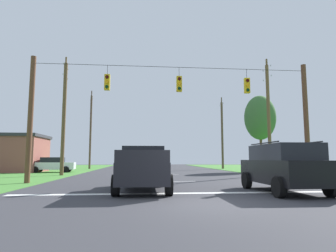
{
  "coord_description": "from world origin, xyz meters",
  "views": [
    {
      "loc": [
        -2.09,
        -8.98,
        1.4
      ],
      "look_at": [
        -0.43,
        8.88,
        3.43
      ],
      "focal_mm": 30.75,
      "sensor_mm": 36.0,
      "label": 1
    }
  ],
  "objects_px": {
    "tree_roadside_right": "(260,118)",
    "utility_pole_mid_right": "(269,116)",
    "utility_pole_far_right": "(222,134)",
    "utility_pole_far_left": "(91,130)",
    "pickup_truck": "(143,168)",
    "overhead_signal_span": "(175,114)",
    "distant_car_crossing_white": "(53,165)",
    "utility_pole_mid_left": "(64,115)",
    "suv_black": "(283,167)"
  },
  "relations": [
    {
      "from": "tree_roadside_right",
      "to": "utility_pole_mid_right",
      "type": "bearing_deg",
      "value": -107.72
    },
    {
      "from": "utility_pole_far_right",
      "to": "utility_pole_far_left",
      "type": "distance_m",
      "value": 17.99
    },
    {
      "from": "pickup_truck",
      "to": "utility_pole_far_right",
      "type": "xyz_separation_m",
      "value": [
        10.99,
        25.59,
        3.79
      ]
    },
    {
      "from": "pickup_truck",
      "to": "overhead_signal_span",
      "type": "bearing_deg",
      "value": 64.63
    },
    {
      "from": "distant_car_crossing_white",
      "to": "utility_pole_far_left",
      "type": "bearing_deg",
      "value": 77.88
    },
    {
      "from": "utility_pole_mid_left",
      "to": "tree_roadside_right",
      "type": "xyz_separation_m",
      "value": [
        19.82,
        6.39,
        0.97
      ]
    },
    {
      "from": "overhead_signal_span",
      "to": "tree_roadside_right",
      "type": "relative_size",
      "value": 2.0
    },
    {
      "from": "utility_pole_mid_right",
      "to": "utility_pole_mid_left",
      "type": "distance_m",
      "value": 17.54
    },
    {
      "from": "pickup_truck",
      "to": "suv_black",
      "type": "relative_size",
      "value": 1.13
    },
    {
      "from": "distant_car_crossing_white",
      "to": "pickup_truck",
      "type": "bearing_deg",
      "value": -62.4
    },
    {
      "from": "overhead_signal_span",
      "to": "suv_black",
      "type": "xyz_separation_m",
      "value": [
        3.9,
        -5.4,
        -2.98
      ]
    },
    {
      "from": "tree_roadside_right",
      "to": "pickup_truck",
      "type": "bearing_deg",
      "value": -126.26
    },
    {
      "from": "utility_pole_mid_right",
      "to": "utility_pole_far_right",
      "type": "relative_size",
      "value": 1.03
    },
    {
      "from": "overhead_signal_span",
      "to": "utility_pole_far_right",
      "type": "distance_m",
      "value": 23.39
    },
    {
      "from": "suv_black",
      "to": "utility_pole_far_right",
      "type": "xyz_separation_m",
      "value": [
        5.18,
        26.95,
        3.7
      ]
    },
    {
      "from": "overhead_signal_span",
      "to": "utility_pole_far_left",
      "type": "height_order",
      "value": "utility_pole_far_left"
    },
    {
      "from": "utility_pole_mid_right",
      "to": "utility_pole_mid_left",
      "type": "height_order",
      "value": "utility_pole_mid_right"
    },
    {
      "from": "distant_car_crossing_white",
      "to": "tree_roadside_right",
      "type": "bearing_deg",
      "value": 2.16
    },
    {
      "from": "suv_black",
      "to": "utility_pole_mid_left",
      "type": "xyz_separation_m",
      "value": [
        -12.42,
        12.98,
        3.93
      ]
    },
    {
      "from": "suv_black",
      "to": "utility_pole_far_right",
      "type": "distance_m",
      "value": 27.69
    },
    {
      "from": "pickup_truck",
      "to": "suv_black",
      "type": "distance_m",
      "value": 5.97
    },
    {
      "from": "overhead_signal_span",
      "to": "utility_pole_mid_right",
      "type": "xyz_separation_m",
      "value": [
        8.99,
        6.77,
        1.05
      ]
    },
    {
      "from": "utility_pole_far_left",
      "to": "distant_car_crossing_white",
      "type": "bearing_deg",
      "value": -102.12
    },
    {
      "from": "utility_pole_mid_left",
      "to": "utility_pole_mid_right",
      "type": "bearing_deg",
      "value": -2.64
    },
    {
      "from": "overhead_signal_span",
      "to": "utility_pole_far_left",
      "type": "xyz_separation_m",
      "value": [
        -8.88,
        22.5,
        1.14
      ]
    },
    {
      "from": "utility_pole_mid_left",
      "to": "tree_roadside_right",
      "type": "distance_m",
      "value": 20.85
    },
    {
      "from": "pickup_truck",
      "to": "tree_roadside_right",
      "type": "bearing_deg",
      "value": 53.74
    },
    {
      "from": "overhead_signal_span",
      "to": "distant_car_crossing_white",
      "type": "bearing_deg",
      "value": 129.68
    },
    {
      "from": "suv_black",
      "to": "overhead_signal_span",
      "type": "bearing_deg",
      "value": 125.8
    },
    {
      "from": "suv_black",
      "to": "utility_pole_mid_right",
      "type": "bearing_deg",
      "value": 67.28
    },
    {
      "from": "utility_pole_far_right",
      "to": "utility_pole_far_left",
      "type": "xyz_separation_m",
      "value": [
        -17.96,
        0.96,
        0.42
      ]
    },
    {
      "from": "utility_pole_far_right",
      "to": "utility_pole_far_left",
      "type": "height_order",
      "value": "utility_pole_far_left"
    },
    {
      "from": "utility_pole_mid_right",
      "to": "utility_pole_far_right",
      "type": "bearing_deg",
      "value": 89.69
    },
    {
      "from": "suv_black",
      "to": "tree_roadside_right",
      "type": "height_order",
      "value": "tree_roadside_right"
    },
    {
      "from": "suv_black",
      "to": "utility_pole_far_left",
      "type": "xyz_separation_m",
      "value": [
        -12.78,
        27.91,
        4.12
      ]
    },
    {
      "from": "pickup_truck",
      "to": "suv_black",
      "type": "height_order",
      "value": "suv_black"
    },
    {
      "from": "overhead_signal_span",
      "to": "pickup_truck",
      "type": "xyz_separation_m",
      "value": [
        -1.92,
        -4.04,
        -3.08
      ]
    },
    {
      "from": "overhead_signal_span",
      "to": "suv_black",
      "type": "relative_size",
      "value": 3.52
    },
    {
      "from": "utility_pole_mid_right",
      "to": "utility_pole_far_right",
      "type": "distance_m",
      "value": 14.78
    },
    {
      "from": "overhead_signal_span",
      "to": "utility_pole_mid_left",
      "type": "xyz_separation_m",
      "value": [
        -8.52,
        7.58,
        0.95
      ]
    },
    {
      "from": "distant_car_crossing_white",
      "to": "overhead_signal_span",
      "type": "bearing_deg",
      "value": -50.32
    },
    {
      "from": "distant_car_crossing_white",
      "to": "utility_pole_far_right",
      "type": "bearing_deg",
      "value": 22.85
    },
    {
      "from": "utility_pole_far_right",
      "to": "suv_black",
      "type": "bearing_deg",
      "value": -100.87
    },
    {
      "from": "utility_pole_far_right",
      "to": "tree_roadside_right",
      "type": "distance_m",
      "value": 7.99
    },
    {
      "from": "utility_pole_mid_left",
      "to": "suv_black",
      "type": "bearing_deg",
      "value": -46.26
    },
    {
      "from": "distant_car_crossing_white",
      "to": "utility_pole_mid_right",
      "type": "relative_size",
      "value": 0.44
    },
    {
      "from": "pickup_truck",
      "to": "utility_pole_mid_right",
      "type": "xyz_separation_m",
      "value": [
        10.91,
        10.81,
        4.12
      ]
    },
    {
      "from": "suv_black",
      "to": "distant_car_crossing_white",
      "type": "xyz_separation_m",
      "value": [
        -14.79,
        18.54,
        -0.27
      ]
    },
    {
      "from": "overhead_signal_span",
      "to": "distant_car_crossing_white",
      "type": "distance_m",
      "value": 17.37
    },
    {
      "from": "utility_pole_mid_right",
      "to": "utility_pole_mid_left",
      "type": "bearing_deg",
      "value": 177.36
    }
  ]
}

